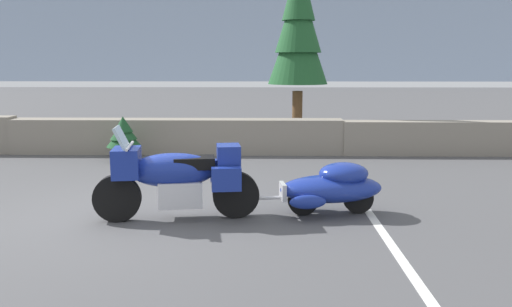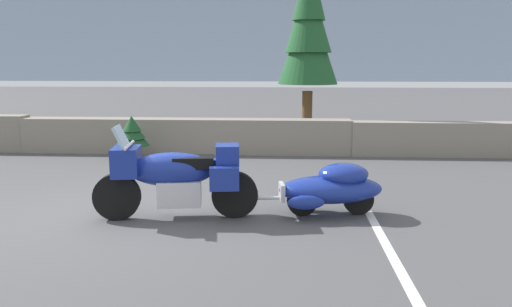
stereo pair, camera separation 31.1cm
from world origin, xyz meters
TOP-DOWN VIEW (x-y plane):
  - ground_plane at (0.00, 0.00)m, footprint 80.00×80.00m
  - stone_guard_wall at (-0.14, 5.13)m, footprint 24.00×0.62m
  - distant_ridgeline at (0.00, 95.12)m, footprint 240.00×80.00m
  - touring_motorcycle at (0.91, -0.22)m, footprint 2.31×0.93m
  - car_shaped_trailer at (3.12, 0.08)m, footprint 2.23×0.91m
  - pine_tree_tall at (3.01, 6.71)m, footprint 1.59×1.59m
  - pine_sapling_near at (-1.03, 4.16)m, footprint 0.77×0.77m
  - parking_stripe_marker at (3.68, -1.50)m, footprint 0.12×3.60m

SIDE VIEW (x-z plane):
  - ground_plane at x=0.00m, z-range 0.00..0.00m
  - parking_stripe_marker at x=3.68m, z-range 0.00..0.01m
  - car_shaped_trailer at x=3.12m, z-range 0.03..0.79m
  - stone_guard_wall at x=-0.14m, z-range -0.02..0.88m
  - touring_motorcycle at x=0.91m, z-range -0.04..1.29m
  - pine_sapling_near at x=-1.03m, z-range 0.13..1.13m
  - pine_tree_tall at x=3.01m, z-range 0.63..5.60m
  - distant_ridgeline at x=0.00m, z-range 0.00..16.00m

